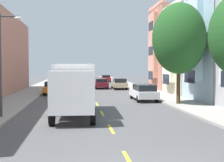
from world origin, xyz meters
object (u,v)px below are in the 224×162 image
Objects in this scene: parked_hatchback_charcoal at (63,79)px; parked_hatchback_teal at (61,81)px; street_lamp at (3,57)px; parked_suv_navy at (58,81)px; parked_wagon_white at (144,92)px; street_tree_second at (179,39)px; parked_sedan_red at (106,78)px; parked_wagon_champagne at (119,83)px; parked_sedan_orange at (52,88)px; moving_burgundy_sedan at (101,83)px; delivery_box_truck at (75,86)px.

parked_hatchback_teal is (0.02, -9.67, 0.00)m from parked_hatchback_charcoal.
street_lamp reaches higher than parked_suv_navy.
parked_wagon_white is at bearing -75.54° from parked_hatchback_charcoal.
parked_hatchback_teal is (-10.70, 27.81, -4.56)m from street_tree_second.
parked_sedan_red is 0.94× the size of parked_suv_navy.
street_lamp is at bearing -113.90° from parked_wagon_champagne.
parked_sedan_red is 1.00× the size of parked_sedan_orange.
parked_suv_navy is (-10.74, 22.11, -4.33)m from street_tree_second.
street_tree_second is 1.69× the size of parked_wagon_champagne.
street_tree_second is 1.98× the size of parked_hatchback_charcoal.
street_lamp is 42.44m from parked_hatchback_charcoal.
parked_sedan_orange is at bearing 139.45° from parked_wagon_white.
parked_wagon_white reaches higher than moving_burgundy_sedan.
street_tree_second reaches higher than parked_hatchback_charcoal.
moving_burgundy_sedan is (6.12, -18.05, -0.01)m from parked_hatchback_charcoal.
moving_burgundy_sedan is at bearing -53.94° from parked_hatchback_teal.
street_tree_second is 39.10m from parked_sedan_red.
parked_hatchback_charcoal is 0.86× the size of parked_wagon_white.
moving_burgundy_sedan is at bearing -71.27° from parked_hatchback_charcoal.
parked_sedan_orange is 16.64m from parked_hatchback_teal.
street_tree_second is at bearing -74.04° from parked_hatchback_charcoal.
parked_sedan_orange is 10.94m from parked_suv_navy.
parked_hatchback_teal reaches higher than moving_burgundy_sedan.
street_lamp is 25.63m from moving_burgundy_sedan.
parked_wagon_white is (-1.99, 3.65, -4.51)m from street_tree_second.
parked_wagon_white is at bearing -70.18° from parked_hatchback_teal.
parked_hatchback_charcoal reaches higher than moving_burgundy_sedan.
parked_suv_navy is at bearing 95.57° from delivery_box_truck.
parked_hatchback_teal is at bearing 111.05° from street_tree_second.
parked_sedan_orange is (-0.06, -26.31, -0.01)m from parked_hatchback_charcoal.
delivery_box_truck is 1.79× the size of moving_burgundy_sedan.
parked_sedan_orange is at bearing -90.23° from parked_suv_navy.
moving_burgundy_sedan is at bearing -97.57° from parked_sedan_red.
parked_sedan_red and parked_sedan_orange have the same top height.
street_tree_second is 1.78× the size of moving_burgundy_sedan.
parked_sedan_red is 28.97m from parked_sedan_orange.
street_tree_second reaches higher than delivery_box_truck.
street_lamp is 13.68m from parked_wagon_white.
parked_hatchback_teal is at bearing 126.06° from moving_burgundy_sedan.
parked_wagon_white is (0.18, -14.44, 0.00)m from parked_wagon_champagne.
parked_hatchback_charcoal is at bearing 104.46° from parked_wagon_white.
street_tree_second is 1.70× the size of parked_wagon_white.
street_tree_second is at bearing -64.09° from parked_suv_navy.
street_lamp is at bearing -168.71° from delivery_box_truck.
parked_wagon_white is at bearing -89.29° from parked_wagon_champagne.
parked_wagon_white is (8.73, -33.83, 0.05)m from parked_hatchback_charcoal.
parked_wagon_champagne reaches higher than parked_sedan_orange.
parked_sedan_orange is 0.96× the size of parked_wagon_white.
delivery_box_truck reaches higher than parked_hatchback_teal.
delivery_box_truck is (4.14, 0.83, -1.81)m from street_lamp.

